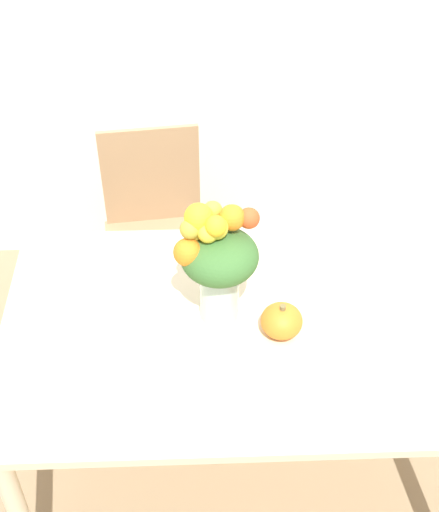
{
  "coord_description": "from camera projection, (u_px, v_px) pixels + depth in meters",
  "views": [
    {
      "loc": [
        -0.12,
        -1.46,
        2.37
      ],
      "look_at": [
        -0.06,
        0.04,
        1.01
      ],
      "focal_mm": 50.0,
      "sensor_mm": 36.0,
      "label": 1
    }
  ],
  "objects": [
    {
      "name": "ground_plane",
      "position": [
        237.0,
        463.0,
        2.67
      ],
      "size": [
        12.0,
        12.0,
        0.0
      ],
      "primitive_type": "plane",
      "color": "#8E7556"
    },
    {
      "name": "dining_table",
      "position": [
        241.0,
        345.0,
        2.22
      ],
      "size": [
        1.46,
        0.91,
        0.77
      ],
      "color": "beige",
      "rests_on": "ground_plane"
    },
    {
      "name": "flower_vase",
      "position": [
        217.0,
        261.0,
        2.04
      ],
      "size": [
        0.25,
        0.23,
        0.4
      ],
      "color": "#B2CCBC",
      "rests_on": "dining_table"
    },
    {
      "name": "pumpkin",
      "position": [
        282.0,
        321.0,
        2.1
      ],
      "size": [
        0.12,
        0.12,
        0.11
      ],
      "color": "orange",
      "rests_on": "dining_table"
    },
    {
      "name": "dining_chair_near_window",
      "position": [
        156.0,
        234.0,
        2.95
      ],
      "size": [
        0.46,
        0.46,
        0.89
      ],
      "rotation": [
        0.0,
        0.0,
        0.11
      ],
      "color": "#9E7A56",
      "rests_on": "ground_plane"
    }
  ]
}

